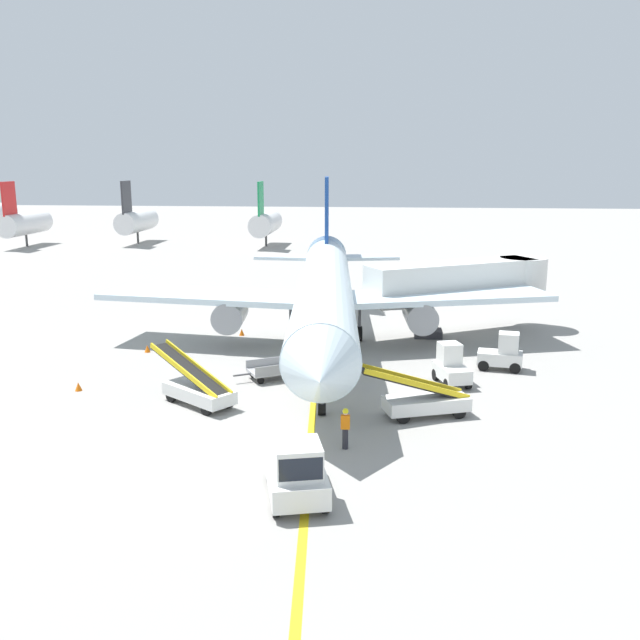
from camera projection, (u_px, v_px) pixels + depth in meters
ground_plane at (324, 407)px, 32.68m from camera, size 300.00×300.00×0.00m
taxi_line_yellow at (316, 375)px, 37.62m from camera, size 6.65×79.77×0.01m
airliner at (325, 293)px, 42.65m from camera, size 28.52×35.34×10.10m
jet_bridge at (470, 281)px, 46.26m from camera, size 12.43×8.48×4.85m
pushback_tug at (297, 472)px, 23.52m from camera, size 2.72×3.96×2.20m
baggage_tug_near_wing at (451, 366)px, 35.97m from camera, size 1.94×2.67×2.10m
baggage_tug_by_cargo_door at (503, 353)px, 38.40m from camera, size 2.60×1.72×2.10m
belt_loader_forward_hold at (197, 389)px, 32.89m from camera, size 4.75×3.99×2.59m
belt_loader_aft_hold at (424, 400)px, 31.35m from camera, size 5.14×2.82×2.59m
baggage_cart_loaded at (275, 370)px, 36.97m from camera, size 3.66×2.75×0.94m
ground_crew_marshaller at (345, 427)px, 27.74m from camera, size 0.36×0.24×1.70m
safety_cone_nose_left at (147, 349)px, 42.10m from camera, size 0.36×0.36×0.44m
safety_cone_nose_right at (78, 386)px, 34.99m from camera, size 0.36×0.36×0.44m
safety_cone_wingtip_left at (242, 332)px, 46.19m from camera, size 0.36×0.36×0.44m
distant_aircraft_mid_left at (25, 223)px, 94.29m from camera, size 3.00×10.10×8.80m
distant_aircraft_mid_right at (137, 221)px, 98.00m from camera, size 3.00×10.10×8.80m
distant_aircraft_far_right at (266, 223)px, 94.54m from camera, size 3.00×10.10×8.80m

